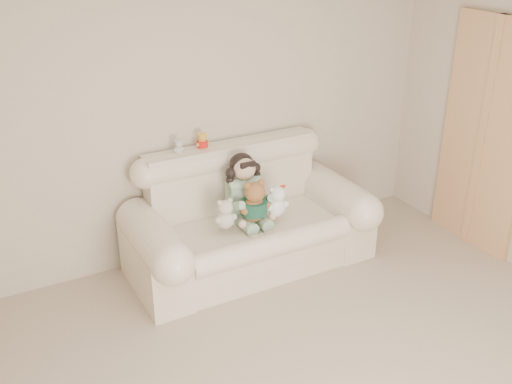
% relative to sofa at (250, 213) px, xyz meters
% --- Properties ---
extents(wall_back, '(4.50, 0.00, 4.50)m').
position_rel_sofa_xyz_m(wall_back, '(-0.19, 0.50, 0.78)').
color(wall_back, beige).
rests_on(wall_back, ground).
extents(sofa, '(2.10, 0.95, 1.03)m').
position_rel_sofa_xyz_m(sofa, '(0.00, 0.00, 0.00)').
color(sofa, '#FDE9CC').
rests_on(sofa, floor).
extents(door_panel, '(0.06, 0.90, 2.10)m').
position_rel_sofa_xyz_m(door_panel, '(2.03, -0.60, 0.54)').
color(door_panel, '#A77047').
rests_on(door_panel, floor).
extents(seated_child, '(0.41, 0.48, 0.61)m').
position_rel_sofa_xyz_m(seated_child, '(-0.02, 0.08, 0.21)').
color(seated_child, '#377C40').
rests_on(seated_child, sofa).
extents(brown_teddy, '(0.32, 0.28, 0.43)m').
position_rel_sofa_xyz_m(brown_teddy, '(-0.03, -0.12, 0.20)').
color(brown_teddy, brown).
rests_on(brown_teddy, sofa).
extents(white_cat, '(0.26, 0.24, 0.34)m').
position_rel_sofa_xyz_m(white_cat, '(0.18, -0.13, 0.15)').
color(white_cat, white).
rests_on(white_cat, sofa).
extents(cream_teddy, '(0.23, 0.20, 0.31)m').
position_rel_sofa_xyz_m(cream_teddy, '(-0.30, -0.12, 0.14)').
color(cream_teddy, beige).
rests_on(cream_teddy, sofa).
extents(yellow_mini_bear, '(0.14, 0.13, 0.18)m').
position_rel_sofa_xyz_m(yellow_mini_bear, '(-0.26, 0.38, 0.59)').
color(yellow_mini_bear, gold).
rests_on(yellow_mini_bear, sofa).
extents(grey_mini_plush, '(0.11, 0.08, 0.16)m').
position_rel_sofa_xyz_m(grey_mini_plush, '(-0.48, 0.37, 0.57)').
color(grey_mini_plush, silver).
rests_on(grey_mini_plush, sofa).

